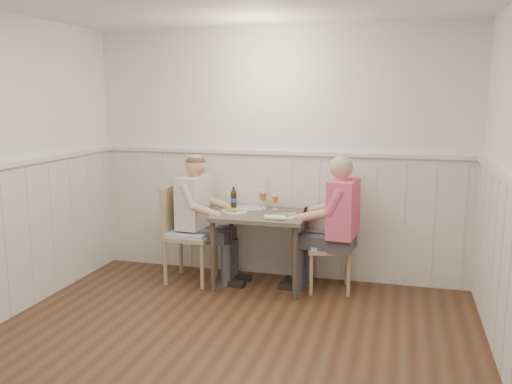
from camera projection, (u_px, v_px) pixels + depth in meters
ground_plane at (205, 374)px, 3.75m from camera, size 4.50×4.50×0.00m
room_shell at (201, 156)px, 3.48m from camera, size 4.04×4.54×2.60m
wainscot at (234, 251)px, 4.28m from camera, size 4.00×4.49×1.34m
dining_table at (261, 223)px, 5.40m from camera, size 0.92×0.70×0.75m
chair_right at (336, 243)px, 5.31m from camera, size 0.48×0.48×0.88m
chair_left at (185, 230)px, 5.59m from camera, size 0.47×0.47×0.99m
man_in_pink at (338, 235)px, 5.23m from camera, size 0.66×0.46×1.37m
diner_cream at (198, 227)px, 5.63m from camera, size 0.64×0.45×1.34m
plate_man at (285, 215)px, 5.22m from camera, size 0.24×0.24×0.06m
plate_diner at (234, 210)px, 5.43m from camera, size 0.25×0.25×0.06m
beer_glass_a at (275, 199)px, 5.54m from camera, size 0.07×0.07×0.17m
beer_glass_b at (263, 196)px, 5.58m from camera, size 0.08×0.08×0.20m
beer_bottle at (234, 199)px, 5.62m from camera, size 0.06×0.06×0.22m
rolled_napkin at (275, 218)px, 5.09m from camera, size 0.21×0.06×0.05m
grass_vase at (265, 194)px, 5.63m from camera, size 0.04×0.04×0.34m
gingham_mat at (245, 208)px, 5.62m from camera, size 0.40×0.36×0.01m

